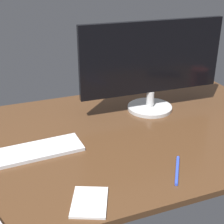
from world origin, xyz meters
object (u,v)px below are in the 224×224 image
pen (177,170)px  monitor (152,64)px  notepad (90,202)px  keyboard (31,152)px

pen → monitor: bearing=16.9°
notepad → keyboard: bearing=109.4°
monitor → keyboard: monitor is taller
keyboard → notepad: size_ratio=2.82×
monitor → pen: bearing=-104.9°
monitor → keyboard: (-53.82, -17.78, -19.73)cm
keyboard → notepad: bearing=-73.5°
pen → keyboard: bearing=90.0°
monitor → keyboard: bearing=-160.0°
keyboard → notepad: (10.91, -30.91, -0.25)cm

